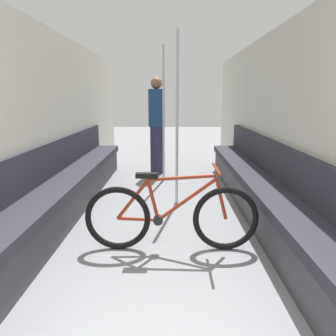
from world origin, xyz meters
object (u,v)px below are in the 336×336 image
bicycle (171,216)px  grab_pole_far (177,123)px  bench_seat_row_left (63,192)px  bench_seat_row_right (262,192)px  passenger_standing (157,124)px  grab_pole_near (164,117)px

bicycle → grab_pole_far: size_ratio=0.73×
bench_seat_row_left → bicycle: size_ratio=3.24×
bench_seat_row_left → bench_seat_row_right: same height
bicycle → passenger_standing: (-0.28, 3.20, 0.58)m
bench_seat_row_right → grab_pole_near: bearing=124.8°
bench_seat_row_right → passenger_standing: (-1.36, 2.32, 0.61)m
passenger_standing → bicycle: bearing=138.0°
bench_seat_row_left → bicycle: 1.57m
bench_seat_row_right → passenger_standing: passenger_standing is taller
bench_seat_row_left → passenger_standing: passenger_standing is taller
bicycle → passenger_standing: passenger_standing is taller
passenger_standing → bench_seat_row_right: bearing=163.4°
bench_seat_row_left → passenger_standing: 2.61m
bench_seat_row_left → bicycle: bearing=-34.1°
bench_seat_row_right → bicycle: 1.40m
bench_seat_row_left → grab_pole_near: 2.25m
bicycle → grab_pole_near: (-0.13, 2.64, 0.76)m
grab_pole_far → bench_seat_row_right: bearing=-25.4°
bench_seat_row_right → grab_pole_far: bearing=154.6°
bench_seat_row_right → grab_pole_near: grab_pole_near is taller
bench_seat_row_right → bench_seat_row_left: bearing=180.0°
bench_seat_row_left → bench_seat_row_right: 2.39m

